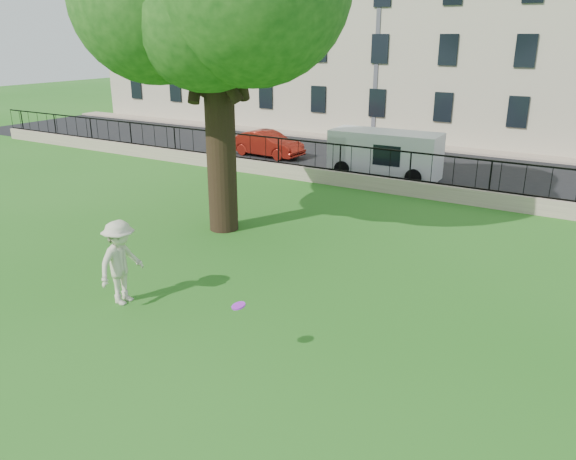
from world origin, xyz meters
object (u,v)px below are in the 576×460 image
Objects in this scene: white_van at (385,154)px; frisbee at (238,306)px; man at (121,262)px; red_sedan at (267,144)px.

frisbee is at bearing -80.02° from white_van.
man is 3.86m from frisbee.
red_sedan is at bearing 169.58° from white_van.
frisbee is 19.32m from red_sedan.
white_van reaches higher than red_sedan.
red_sedan is 6.90m from white_van.
red_sedan is at bearing 17.68° from man.
man is 0.51× the size of red_sedan.
man is 7.45× the size of frisbee.
red_sedan is (-10.12, 16.45, -0.54)m from frisbee.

